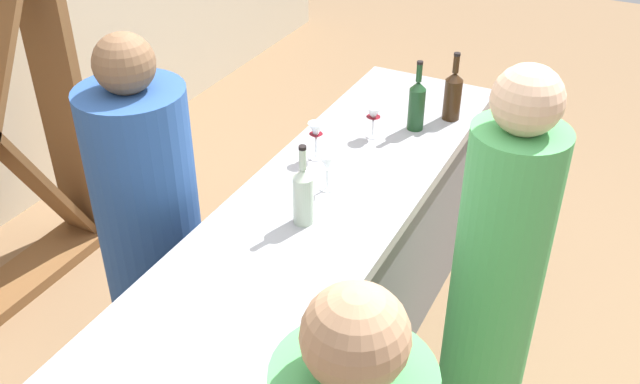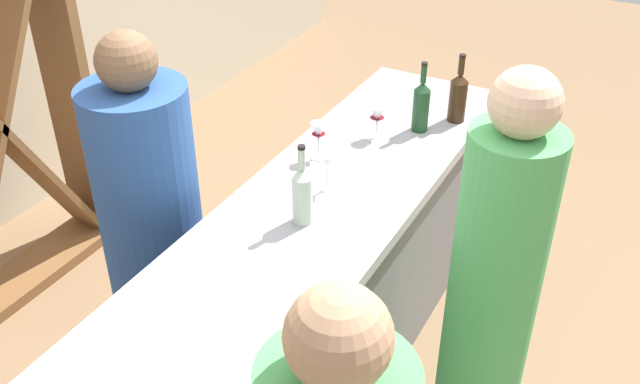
{
  "view_description": "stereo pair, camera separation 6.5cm",
  "coord_description": "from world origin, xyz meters",
  "px_view_note": "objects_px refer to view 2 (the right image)",
  "views": [
    {
      "loc": [
        -1.96,
        -0.99,
        2.41
      ],
      "look_at": [
        0.0,
        0.0,
        0.98
      ],
      "focal_mm": 40.28,
      "sensor_mm": 36.0,
      "label": 1
    },
    {
      "loc": [
        -1.93,
        -1.05,
        2.41
      ],
      "look_at": [
        0.0,
        0.0,
        0.98
      ],
      "focal_mm": 40.28,
      "sensor_mm": 36.0,
      "label": 2
    }
  ],
  "objects_px": {
    "wine_glass_near_right": "(318,133)",
    "person_center_guest": "(491,304)",
    "wine_glass_near_left": "(328,164)",
    "wine_glass_near_center": "(377,116)",
    "wine_bottle_leftmost_clear_pale": "(303,194)",
    "wine_bottle_second_left_olive_green": "(421,105)",
    "wine_bottle_center_amber_brown": "(458,96)",
    "person_right_guest": "(154,235)"
  },
  "relations": [
    {
      "from": "wine_bottle_leftmost_clear_pale",
      "to": "wine_glass_near_center",
      "type": "distance_m",
      "value": 0.7
    },
    {
      "from": "wine_bottle_center_amber_brown",
      "to": "wine_bottle_second_left_olive_green",
      "type": "bearing_deg",
      "value": 146.47
    },
    {
      "from": "wine_bottle_center_amber_brown",
      "to": "person_right_guest",
      "type": "xyz_separation_m",
      "value": [
        -1.1,
        0.84,
        -0.34
      ]
    },
    {
      "from": "person_center_guest",
      "to": "wine_glass_near_center",
      "type": "bearing_deg",
      "value": -59.51
    },
    {
      "from": "wine_bottle_second_left_olive_green",
      "to": "wine_bottle_center_amber_brown",
      "type": "bearing_deg",
      "value": -33.53
    },
    {
      "from": "wine_glass_near_left",
      "to": "wine_glass_near_center",
      "type": "height_order",
      "value": "wine_glass_near_left"
    },
    {
      "from": "wine_bottle_second_left_olive_green",
      "to": "person_center_guest",
      "type": "relative_size",
      "value": 0.19
    },
    {
      "from": "wine_glass_near_right",
      "to": "person_center_guest",
      "type": "xyz_separation_m",
      "value": [
        -0.34,
        -0.85,
        -0.27
      ]
    },
    {
      "from": "wine_bottle_center_amber_brown",
      "to": "wine_glass_near_center",
      "type": "xyz_separation_m",
      "value": [
        -0.31,
        0.25,
        -0.02
      ]
    },
    {
      "from": "person_right_guest",
      "to": "person_center_guest",
      "type": "bearing_deg",
      "value": 20.51
    },
    {
      "from": "wine_bottle_leftmost_clear_pale",
      "to": "wine_glass_near_right",
      "type": "xyz_separation_m",
      "value": [
        0.42,
        0.17,
        -0.01
      ]
    },
    {
      "from": "wine_glass_near_center",
      "to": "wine_glass_near_right",
      "type": "height_order",
      "value": "wine_glass_near_right"
    },
    {
      "from": "wine_bottle_second_left_olive_green",
      "to": "wine_bottle_center_amber_brown",
      "type": "height_order",
      "value": "wine_bottle_second_left_olive_green"
    },
    {
      "from": "wine_bottle_leftmost_clear_pale",
      "to": "wine_bottle_second_left_olive_green",
      "type": "distance_m",
      "value": 0.85
    },
    {
      "from": "person_right_guest",
      "to": "wine_bottle_leftmost_clear_pale",
      "type": "bearing_deg",
      "value": 21.5
    },
    {
      "from": "wine_bottle_leftmost_clear_pale",
      "to": "wine_glass_near_left",
      "type": "xyz_separation_m",
      "value": [
        0.23,
        0.02,
        -0.01
      ]
    },
    {
      "from": "wine_bottle_center_amber_brown",
      "to": "wine_glass_near_right",
      "type": "relative_size",
      "value": 1.98
    },
    {
      "from": "wine_glass_near_left",
      "to": "wine_glass_near_right",
      "type": "relative_size",
      "value": 0.95
    },
    {
      "from": "wine_bottle_second_left_olive_green",
      "to": "wine_glass_near_right",
      "type": "distance_m",
      "value": 0.5
    },
    {
      "from": "wine_glass_near_right",
      "to": "person_right_guest",
      "type": "xyz_separation_m",
      "value": [
        -0.52,
        0.46,
        -0.33
      ]
    },
    {
      "from": "wine_bottle_second_left_olive_green",
      "to": "wine_glass_near_left",
      "type": "distance_m",
      "value": 0.63
    },
    {
      "from": "wine_bottle_second_left_olive_green",
      "to": "person_center_guest",
      "type": "xyz_separation_m",
      "value": [
        -0.76,
        -0.58,
        -0.28
      ]
    },
    {
      "from": "person_center_guest",
      "to": "person_right_guest",
      "type": "relative_size",
      "value": 1.05
    },
    {
      "from": "wine_bottle_center_amber_brown",
      "to": "wine_glass_near_center",
      "type": "relative_size",
      "value": 2.21
    },
    {
      "from": "wine_bottle_second_left_olive_green",
      "to": "wine_glass_near_center",
      "type": "relative_size",
      "value": 2.23
    },
    {
      "from": "wine_bottle_center_amber_brown",
      "to": "person_right_guest",
      "type": "distance_m",
      "value": 1.43
    },
    {
      "from": "wine_glass_near_center",
      "to": "wine_bottle_second_left_olive_green",
      "type": "bearing_deg",
      "value": -43.15
    },
    {
      "from": "wine_glass_near_left",
      "to": "person_center_guest",
      "type": "height_order",
      "value": "person_center_guest"
    },
    {
      "from": "wine_glass_near_right",
      "to": "wine_bottle_center_amber_brown",
      "type": "bearing_deg",
      "value": -33.13
    },
    {
      "from": "wine_bottle_leftmost_clear_pale",
      "to": "person_right_guest",
      "type": "bearing_deg",
      "value": 98.77
    },
    {
      "from": "wine_bottle_second_left_olive_green",
      "to": "wine_bottle_center_amber_brown",
      "type": "xyz_separation_m",
      "value": [
        0.16,
        -0.11,
        -0.0
      ]
    },
    {
      "from": "wine_glass_near_left",
      "to": "wine_glass_near_center",
      "type": "bearing_deg",
      "value": 1.59
    },
    {
      "from": "wine_bottle_center_amber_brown",
      "to": "wine_glass_near_left",
      "type": "relative_size",
      "value": 2.08
    },
    {
      "from": "wine_bottle_second_left_olive_green",
      "to": "wine_glass_near_right",
      "type": "height_order",
      "value": "wine_bottle_second_left_olive_green"
    },
    {
      "from": "wine_glass_near_center",
      "to": "person_right_guest",
      "type": "xyz_separation_m",
      "value": [
        -0.79,
        0.6,
        -0.32
      ]
    },
    {
      "from": "wine_glass_near_right",
      "to": "person_right_guest",
      "type": "height_order",
      "value": "person_right_guest"
    },
    {
      "from": "wine_bottle_center_amber_brown",
      "to": "wine_bottle_leftmost_clear_pale",
      "type": "bearing_deg",
      "value": 168.23
    },
    {
      "from": "wine_bottle_leftmost_clear_pale",
      "to": "person_right_guest",
      "type": "relative_size",
      "value": 0.2
    },
    {
      "from": "wine_glass_near_right",
      "to": "person_center_guest",
      "type": "relative_size",
      "value": 0.1
    },
    {
      "from": "wine_bottle_center_amber_brown",
      "to": "wine_glass_near_right",
      "type": "bearing_deg",
      "value": 146.87
    },
    {
      "from": "person_center_guest",
      "to": "person_right_guest",
      "type": "xyz_separation_m",
      "value": [
        -0.18,
        1.32,
        -0.06
      ]
    },
    {
      "from": "wine_glass_near_right",
      "to": "wine_bottle_leftmost_clear_pale",
      "type": "bearing_deg",
      "value": -158.02
    }
  ]
}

